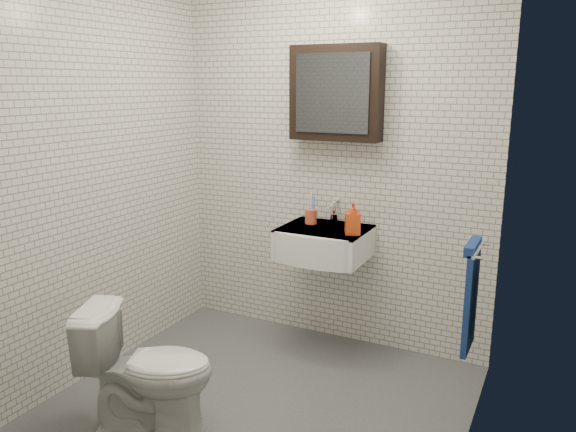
{
  "coord_description": "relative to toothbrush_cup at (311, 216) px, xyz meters",
  "views": [
    {
      "loc": [
        1.42,
        -2.47,
        1.76
      ],
      "look_at": [
        -0.05,
        0.45,
        0.99
      ],
      "focal_mm": 35.0,
      "sensor_mm": 36.0,
      "label": 1
    }
  ],
  "objects": [
    {
      "name": "ground",
      "position": [
        0.08,
        -0.84,
        -0.9
      ],
      "size": [
        2.2,
        2.0,
        0.01
      ],
      "primitive_type": "cube",
      "color": "#4D4E54",
      "rests_on": "ground"
    },
    {
      "name": "room_shell",
      "position": [
        0.08,
        -0.84,
        0.56
      ],
      "size": [
        2.22,
        2.02,
        2.51
      ],
      "color": "silver",
      "rests_on": "ground"
    },
    {
      "name": "faucet",
      "position": [
        0.13,
        0.1,
        0.01
      ],
      "size": [
        0.06,
        0.2,
        0.15
      ],
      "color": "silver",
      "rests_on": "washbasin"
    },
    {
      "name": "towel_rail",
      "position": [
        1.12,
        -0.49,
        -0.18
      ],
      "size": [
        0.09,
        0.3,
        0.58
      ],
      "color": "silver",
      "rests_on": "room_shell"
    },
    {
      "name": "soap_bottle",
      "position": [
        0.34,
        -0.13,
        0.05
      ],
      "size": [
        0.12,
        0.12,
        0.2
      ],
      "primitive_type": "imported",
      "rotation": [
        0.0,
        0.0,
        0.44
      ],
      "color": "orange",
      "rests_on": "washbasin"
    },
    {
      "name": "toothbrush_cup",
      "position": [
        0.0,
        0.0,
        0.0
      ],
      "size": [
        0.09,
        0.09,
        0.21
      ],
      "rotation": [
        0.0,
        0.0,
        0.13
      ],
      "color": "#BF4B2F",
      "rests_on": "washbasin"
    },
    {
      "name": "mirror_cabinet",
      "position": [
        0.13,
        0.09,
        0.8
      ],
      "size": [
        0.6,
        0.15,
        0.6
      ],
      "color": "black",
      "rests_on": "room_shell"
    },
    {
      "name": "washbasin",
      "position": [
        0.13,
        -0.1,
        -0.15
      ],
      "size": [
        0.55,
        0.5,
        0.2
      ],
      "color": "white",
      "rests_on": "room_shell"
    },
    {
      "name": "toilet",
      "position": [
        -0.32,
        -1.29,
        -0.57
      ],
      "size": [
        0.75,
        0.6,
        0.67
      ],
      "primitive_type": "imported",
      "rotation": [
        0.0,
        0.0,
        1.96
      ],
      "color": "white",
      "rests_on": "ground"
    }
  ]
}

